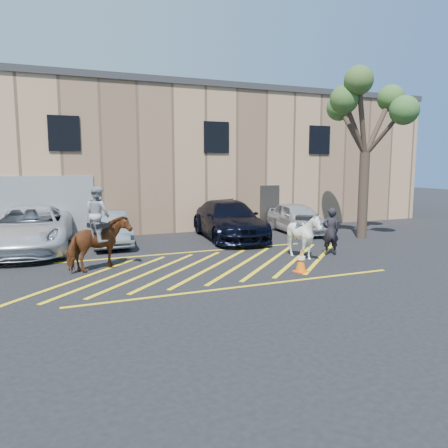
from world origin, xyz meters
name	(u,v)px	position (x,y,z in m)	size (l,w,h in m)	color
ground	(210,265)	(0.00, 0.00, 0.00)	(90.00, 90.00, 0.00)	black
car_white_pickup	(30,229)	(-5.49, 4.72, 0.86)	(2.86, 6.19, 1.72)	silver
car_silver_sedan	(109,228)	(-2.55, 4.97, 0.69)	(1.45, 4.16, 1.37)	#8E949B
car_blue_suv	(229,220)	(2.62, 4.52, 0.84)	(2.34, 5.76, 1.67)	black
car_white_suv	(297,218)	(6.30, 4.74, 0.73)	(1.72, 4.28, 1.46)	silver
handler	(331,231)	(4.66, -0.15, 0.86)	(0.63, 0.41, 1.72)	black
warehouse	(135,158)	(-0.01, 11.99, 3.65)	(32.42, 10.20, 7.30)	tan
hatching_zone	(213,266)	(0.00, -0.30, 0.01)	(12.60, 5.12, 0.01)	yellow
mounted_bay	(99,237)	(-3.44, 0.63, 1.06)	(2.18, 1.71, 2.62)	brown
saddled_white	(304,236)	(3.34, -0.41, 0.82)	(1.95, 1.97, 1.63)	white
traffic_cone	(301,260)	(2.24, -1.99, 0.37)	(0.46, 0.46, 0.73)	#FF4C0A
tree	(367,108)	(8.18, 2.35, 5.69)	(3.99, 4.37, 7.31)	#403627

